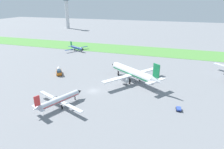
% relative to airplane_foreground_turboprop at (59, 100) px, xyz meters
% --- Properties ---
extents(ground_plane, '(600.00, 600.00, 0.00)m').
position_rel_airplane_foreground_turboprop_xyz_m(ground_plane, '(6.06, 15.47, -2.56)').
color(ground_plane, gray).
extents(grass_taxiway_strip, '(360.00, 28.00, 0.08)m').
position_rel_airplane_foreground_turboprop_xyz_m(grass_taxiway_strip, '(6.06, 91.06, -2.52)').
color(grass_taxiway_strip, '#549342').
rests_on(grass_taxiway_strip, ground_plane).
extents(airplane_foreground_turboprop, '(22.10, 19.16, 6.99)m').
position_rel_airplane_foreground_turboprop_xyz_m(airplane_foreground_turboprop, '(0.00, 0.00, 0.00)').
color(airplane_foreground_turboprop, silver).
rests_on(airplane_foreground_turboprop, ground_plane).
extents(airplane_midfield_jet, '(28.51, 28.29, 11.68)m').
position_rel_airplane_foreground_turboprop_xyz_m(airplane_midfield_jet, '(19.18, 30.33, 1.65)').
color(airplane_midfield_jet, white).
rests_on(airplane_midfield_jet, ground_plane).
extents(airplane_taxiing_turboprop, '(15.72, 18.08, 5.88)m').
position_rel_airplane_foreground_turboprop_xyz_m(airplane_taxiing_turboprop, '(-33.00, 75.79, -0.41)').
color(airplane_taxiing_turboprop, navy).
rests_on(airplane_taxiing_turboprop, ground_plane).
extents(fuel_truck_near_gate, '(5.58, 6.75, 3.29)m').
position_rel_airplane_foreground_turboprop_xyz_m(fuel_truck_near_gate, '(-18.04, 28.32, -0.97)').
color(fuel_truck_near_gate, orange).
rests_on(fuel_truck_near_gate, ground_plane).
extents(baggage_cart_midfield, '(2.00, 2.56, 0.90)m').
position_rel_airplane_foreground_turboprop_xyz_m(baggage_cart_midfield, '(39.41, 10.19, -1.99)').
color(baggage_cart_midfield, '#334FB2').
rests_on(baggage_cart_midfield, ground_plane).
extents(control_tower, '(8.00, 8.00, 38.04)m').
position_rel_airplane_foreground_turboprop_xyz_m(control_tower, '(-101.87, 183.27, 19.79)').
color(control_tower, silver).
rests_on(control_tower, ground_plane).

